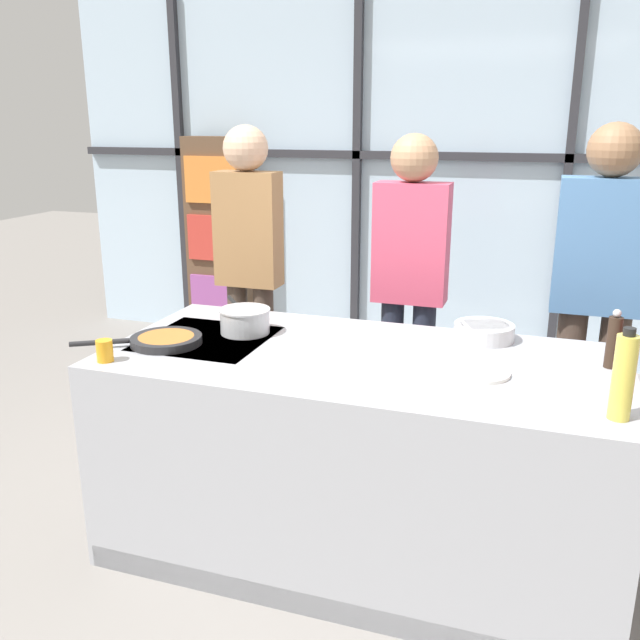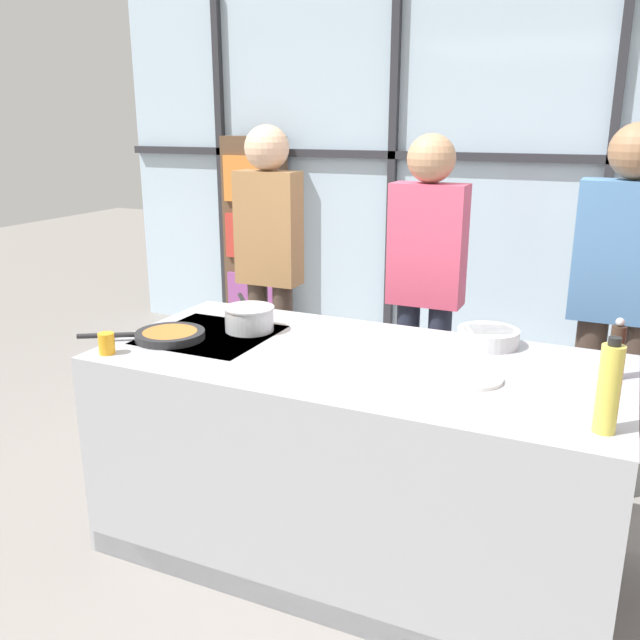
{
  "view_description": "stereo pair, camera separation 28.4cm",
  "coord_description": "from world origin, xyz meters",
  "px_view_note": "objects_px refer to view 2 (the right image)",
  "views": [
    {
      "loc": [
        0.66,
        -2.49,
        1.8
      ],
      "look_at": [
        -0.21,
        0.1,
        0.99
      ],
      "focal_mm": 38.0,
      "sensor_mm": 36.0,
      "label": 1
    },
    {
      "loc": [
        0.93,
        -2.38,
        1.8
      ],
      "look_at": [
        -0.21,
        0.1,
        0.99
      ],
      "focal_mm": 38.0,
      "sensor_mm": 36.0,
      "label": 2
    }
  ],
  "objects_px": {
    "saucepan": "(249,318)",
    "juice_glass_near": "(107,343)",
    "spectator_center_left": "(426,276)",
    "frying_pan": "(168,335)",
    "oil_bottle": "(609,388)",
    "spectator_far_left": "(269,255)",
    "mixing_bowl": "(488,336)",
    "spectator_center_right": "(620,292)",
    "pepper_grinder": "(616,351)",
    "white_plate": "(471,378)"
  },
  "relations": [
    {
      "from": "oil_bottle",
      "to": "spectator_center_left",
      "type": "bearing_deg",
      "value": 125.73
    },
    {
      "from": "spectator_center_left",
      "to": "frying_pan",
      "type": "relative_size",
      "value": 3.55
    },
    {
      "from": "frying_pan",
      "to": "saucepan",
      "type": "distance_m",
      "value": 0.36
    },
    {
      "from": "oil_bottle",
      "to": "mixing_bowl",
      "type": "bearing_deg",
      "value": 125.29
    },
    {
      "from": "saucepan",
      "to": "juice_glass_near",
      "type": "height_order",
      "value": "saucepan"
    },
    {
      "from": "spectator_center_left",
      "to": "juice_glass_near",
      "type": "distance_m",
      "value": 1.65
    },
    {
      "from": "saucepan",
      "to": "white_plate",
      "type": "height_order",
      "value": "saucepan"
    },
    {
      "from": "white_plate",
      "to": "pepper_grinder",
      "type": "bearing_deg",
      "value": 26.59
    },
    {
      "from": "white_plate",
      "to": "juice_glass_near",
      "type": "distance_m",
      "value": 1.44
    },
    {
      "from": "spectator_center_left",
      "to": "frying_pan",
      "type": "xyz_separation_m",
      "value": [
        -0.82,
        -1.1,
        -0.11
      ]
    },
    {
      "from": "saucepan",
      "to": "pepper_grinder",
      "type": "bearing_deg",
      "value": 1.67
    },
    {
      "from": "mixing_bowl",
      "to": "spectator_center_left",
      "type": "bearing_deg",
      "value": 126.22
    },
    {
      "from": "spectator_center_right",
      "to": "mixing_bowl",
      "type": "distance_m",
      "value": 0.78
    },
    {
      "from": "mixing_bowl",
      "to": "pepper_grinder",
      "type": "distance_m",
      "value": 0.53
    },
    {
      "from": "saucepan",
      "to": "oil_bottle",
      "type": "distance_m",
      "value": 1.57
    },
    {
      "from": "spectator_far_left",
      "to": "spectator_center_right",
      "type": "relative_size",
      "value": 0.99
    },
    {
      "from": "frying_pan",
      "to": "oil_bottle",
      "type": "xyz_separation_m",
      "value": [
        1.75,
        -0.19,
        0.12
      ]
    },
    {
      "from": "saucepan",
      "to": "pepper_grinder",
      "type": "xyz_separation_m",
      "value": [
        1.51,
        0.04,
        0.05
      ]
    },
    {
      "from": "white_plate",
      "to": "spectator_center_right",
      "type": "bearing_deg",
      "value": 66.25
    },
    {
      "from": "mixing_bowl",
      "to": "saucepan",
      "type": "bearing_deg",
      "value": -166.89
    },
    {
      "from": "spectator_center_right",
      "to": "spectator_far_left",
      "type": "bearing_deg",
      "value": 0.0
    },
    {
      "from": "juice_glass_near",
      "to": "spectator_far_left",
      "type": "bearing_deg",
      "value": 89.87
    },
    {
      "from": "pepper_grinder",
      "to": "white_plate",
      "type": "bearing_deg",
      "value": -153.41
    },
    {
      "from": "juice_glass_near",
      "to": "spectator_center_right",
      "type": "bearing_deg",
      "value": 36.21
    },
    {
      "from": "spectator_center_left",
      "to": "pepper_grinder",
      "type": "bearing_deg",
      "value": 139.54
    },
    {
      "from": "frying_pan",
      "to": "spectator_far_left",
      "type": "bearing_deg",
      "value": 95.42
    },
    {
      "from": "spectator_far_left",
      "to": "mixing_bowl",
      "type": "height_order",
      "value": "spectator_far_left"
    },
    {
      "from": "mixing_bowl",
      "to": "pepper_grinder",
      "type": "height_order",
      "value": "pepper_grinder"
    },
    {
      "from": "frying_pan",
      "to": "spectator_center_left",
      "type": "bearing_deg",
      "value": 53.26
    },
    {
      "from": "spectator_center_left",
      "to": "frying_pan",
      "type": "distance_m",
      "value": 1.38
    },
    {
      "from": "spectator_center_left",
      "to": "frying_pan",
      "type": "height_order",
      "value": "spectator_center_left"
    },
    {
      "from": "spectator_far_left",
      "to": "oil_bottle",
      "type": "bearing_deg",
      "value": 145.15
    },
    {
      "from": "spectator_far_left",
      "to": "spectator_center_left",
      "type": "height_order",
      "value": "spectator_far_left"
    },
    {
      "from": "spectator_center_right",
      "to": "white_plate",
      "type": "height_order",
      "value": "spectator_center_right"
    },
    {
      "from": "white_plate",
      "to": "juice_glass_near",
      "type": "height_order",
      "value": "juice_glass_near"
    },
    {
      "from": "pepper_grinder",
      "to": "spectator_far_left",
      "type": "bearing_deg",
      "value": 156.76
    },
    {
      "from": "spectator_far_left",
      "to": "spectator_center_right",
      "type": "distance_m",
      "value": 1.86
    },
    {
      "from": "saucepan",
      "to": "oil_bottle",
      "type": "height_order",
      "value": "oil_bottle"
    },
    {
      "from": "spectator_center_right",
      "to": "pepper_grinder",
      "type": "xyz_separation_m",
      "value": [
        0.01,
        -0.8,
        -0.03
      ]
    },
    {
      "from": "white_plate",
      "to": "spectator_far_left",
      "type": "bearing_deg",
      "value": 143.44
    },
    {
      "from": "white_plate",
      "to": "mixing_bowl",
      "type": "height_order",
      "value": "mixing_bowl"
    },
    {
      "from": "white_plate",
      "to": "oil_bottle",
      "type": "distance_m",
      "value": 0.54
    },
    {
      "from": "pepper_grinder",
      "to": "oil_bottle",
      "type": "bearing_deg",
      "value": -91.16
    },
    {
      "from": "spectator_center_right",
      "to": "oil_bottle",
      "type": "relative_size",
      "value": 5.95
    },
    {
      "from": "white_plate",
      "to": "oil_bottle",
      "type": "bearing_deg",
      "value": -29.16
    },
    {
      "from": "oil_bottle",
      "to": "frying_pan",
      "type": "bearing_deg",
      "value": 173.77
    },
    {
      "from": "spectator_center_left",
      "to": "juice_glass_near",
      "type": "relative_size",
      "value": 19.99
    },
    {
      "from": "spectator_far_left",
      "to": "mixing_bowl",
      "type": "bearing_deg",
      "value": 156.07
    },
    {
      "from": "spectator_center_left",
      "to": "oil_bottle",
      "type": "height_order",
      "value": "spectator_center_left"
    },
    {
      "from": "spectator_far_left",
      "to": "frying_pan",
      "type": "distance_m",
      "value": 1.12
    }
  ]
}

